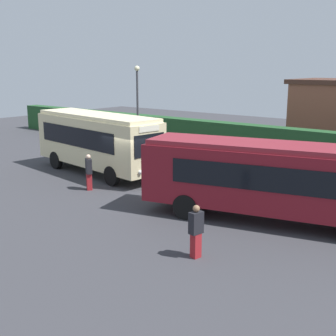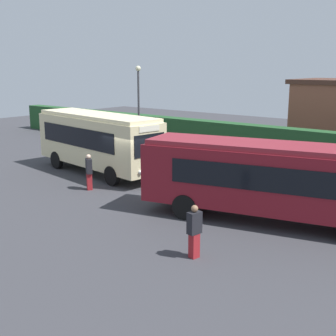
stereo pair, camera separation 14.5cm
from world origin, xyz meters
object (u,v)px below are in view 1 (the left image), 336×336
at_px(person_left, 92,144).
at_px(person_right, 89,171).
at_px(bus_maroon, 272,177).
at_px(person_far, 196,230).
at_px(lamppost, 137,99).
at_px(person_center, 152,153).
at_px(bus_cream, 97,140).
at_px(traffic_cone, 71,140).

distance_m(person_left, person_right, 7.18).
relative_size(bus_maroon, person_right, 5.80).
relative_size(person_far, lamppost, 0.29).
xyz_separation_m(bus_maroon, lamppost, (-13.59, 7.44, 1.88)).
height_order(person_center, person_far, person_center).
distance_m(person_right, person_far, 9.04).
xyz_separation_m(bus_maroon, person_right, (-8.79, -1.31, -0.84)).
height_order(bus_cream, lamppost, lamppost).
xyz_separation_m(bus_cream, person_right, (2.22, -2.61, -0.98)).
bearing_deg(person_left, traffic_cone, -117.64).
height_order(bus_cream, person_center, bus_cream).
bearing_deg(person_center, bus_maroon, 122.80).
height_order(person_center, lamppost, lamppost).
distance_m(person_center, person_far, 12.12).
bearing_deg(person_center, bus_cream, 19.21).
bearing_deg(person_right, person_center, 36.86).
xyz_separation_m(person_far, lamppost, (-13.27, 11.90, 2.74)).
bearing_deg(traffic_cone, bus_cream, -31.28).
bearing_deg(lamppost, person_right, -61.27).
bearing_deg(person_right, traffic_cone, 86.86).
bearing_deg(bus_cream, person_far, -21.10).
bearing_deg(bus_cream, traffic_cone, 155.95).
bearing_deg(person_right, bus_cream, 73.04).
xyz_separation_m(person_center, traffic_cone, (-10.74, 2.89, -0.67)).
distance_m(bus_cream, person_center, 3.25).
distance_m(bus_maroon, person_far, 4.56).
height_order(bus_maroon, person_left, bus_maroon).
distance_m(person_center, lamppost, 6.30).
bearing_deg(lamppost, bus_cream, -67.24).
height_order(bus_maroon, lamppost, lamppost).
xyz_separation_m(person_left, lamppost, (0.42, 3.82, 2.60)).
bearing_deg(bus_maroon, lamppost, -43.09).
xyz_separation_m(person_left, traffic_cone, (-5.90, 3.08, -0.73)).
distance_m(bus_cream, lamppost, 6.89).
xyz_separation_m(bus_maroon, person_center, (-9.17, 3.82, -0.78)).
height_order(person_far, lamppost, lamppost).
xyz_separation_m(person_left, person_far, (13.69, -8.08, -0.14)).
bearing_deg(bus_maroon, traffic_cone, -33.00).
distance_m(bus_cream, traffic_cone, 10.53).
distance_m(person_far, lamppost, 18.04).
height_order(bus_cream, person_left, bus_cream).
distance_m(person_left, person_far, 15.90).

